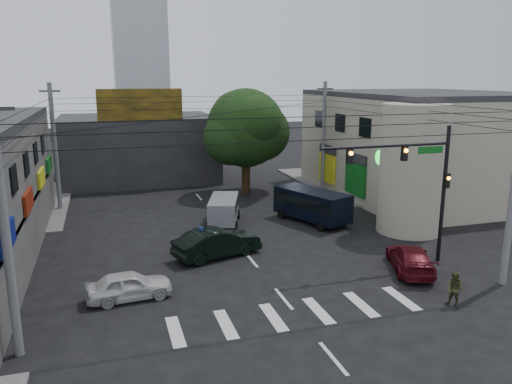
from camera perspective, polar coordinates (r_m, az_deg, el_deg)
name	(u,v)px	position (r m, az deg, el deg)	size (l,w,h in m)	color
ground	(263,274)	(25.17, 0.79, -9.34)	(160.00, 160.00, 0.00)	black
sidewalk_far_right	(386,180)	(48.33, 14.68, 1.28)	(16.00, 16.00, 0.15)	#514F4C
building_right	(422,146)	(43.59, 18.41, 5.03)	(14.00, 18.00, 8.00)	#9D967D
corner_column	(412,169)	(32.32, 17.43, 2.50)	(4.00, 4.00, 8.00)	#9D967D
building_far	(139,148)	(48.69, -13.27, 4.94)	(14.00, 10.00, 6.00)	#232326
billboard	(140,105)	(43.41, -13.10, 9.71)	(7.00, 0.30, 2.60)	olive
tower_distant	(137,2)	(93.24, -13.41, 20.39)	(9.00, 9.00, 44.00)	silver
street_tree	(246,128)	(40.91, -1.19, 7.29)	(6.40, 6.40, 8.70)	black
traffic_gantry	(417,174)	(26.35, 17.95, 2.01)	(7.10, 0.35, 7.20)	black
utility_pole_near_left	(5,230)	(18.63, -26.76, -3.93)	(0.32, 0.32, 9.20)	#59595B
utility_pole_far_left	(55,148)	(38.60, -21.99, 4.69)	(0.32, 0.32, 9.20)	#59595B
utility_pole_far_right	(324,138)	(42.33, 7.73, 6.18)	(0.32, 0.32, 9.20)	#59595B
dark_sedan	(217,243)	(27.25, -4.46, -5.81)	(5.12, 3.04, 1.59)	black
white_compact	(129,285)	(22.98, -14.29, -10.31)	(3.83, 1.82, 1.27)	beige
maroon_sedan	(410,258)	(26.54, 17.22, -7.24)	(3.31, 4.82, 1.30)	#4A0A12
silver_minivan	(224,211)	(33.10, -3.71, -2.20)	(2.95, 4.48, 1.78)	#9FA1A7
navy_van	(312,206)	(33.68, 6.40, -1.63)	(3.96, 5.84, 2.18)	black
traffic_officer	(202,243)	(27.00, -6.17, -5.78)	(0.79, 0.71, 1.82)	#152149
pedestrian_olive	(455,290)	(23.13, 21.76, -10.33)	(0.87, 0.94, 1.56)	#363C1B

